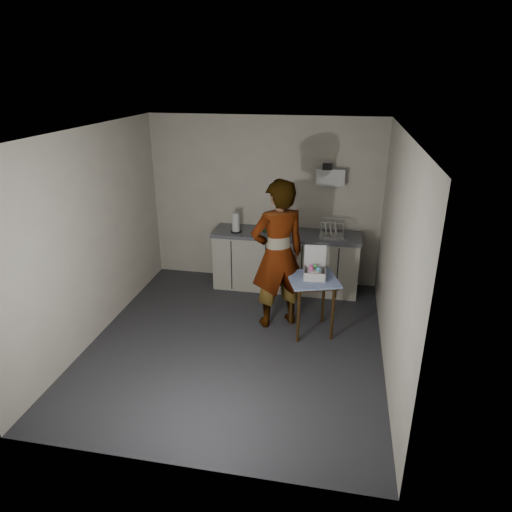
% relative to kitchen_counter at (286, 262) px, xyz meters
% --- Properties ---
extents(ground, '(4.00, 4.00, 0.00)m').
position_rel_kitchen_counter_xyz_m(ground, '(-0.40, -1.70, -0.43)').
color(ground, '#2D2C32').
rests_on(ground, ground).
extents(wall_back, '(3.60, 0.02, 2.60)m').
position_rel_kitchen_counter_xyz_m(wall_back, '(-0.40, 0.29, 0.87)').
color(wall_back, beige).
rests_on(wall_back, ground).
extents(wall_right, '(0.02, 4.00, 2.60)m').
position_rel_kitchen_counter_xyz_m(wall_right, '(1.39, -1.70, 0.87)').
color(wall_right, beige).
rests_on(wall_right, ground).
extents(wall_left, '(0.02, 4.00, 2.60)m').
position_rel_kitchen_counter_xyz_m(wall_left, '(-2.19, -1.70, 0.87)').
color(wall_left, beige).
rests_on(wall_left, ground).
extents(ceiling, '(3.60, 4.00, 0.01)m').
position_rel_kitchen_counter_xyz_m(ceiling, '(-0.40, -1.70, 2.17)').
color(ceiling, white).
rests_on(ceiling, wall_back).
extents(kitchen_counter, '(2.24, 0.62, 0.91)m').
position_rel_kitchen_counter_xyz_m(kitchen_counter, '(0.00, 0.00, 0.00)').
color(kitchen_counter, black).
rests_on(kitchen_counter, ground).
extents(wall_shelf, '(0.42, 0.18, 0.37)m').
position_rel_kitchen_counter_xyz_m(wall_shelf, '(0.60, 0.22, 1.32)').
color(wall_shelf, silver).
rests_on(wall_shelf, ground).
extents(side_table, '(0.75, 0.75, 0.77)m').
position_rel_kitchen_counter_xyz_m(side_table, '(0.50, -1.26, 0.24)').
color(side_table, '#34220B').
rests_on(side_table, ground).
extents(standing_man, '(0.87, 0.78, 1.99)m').
position_rel_kitchen_counter_xyz_m(standing_man, '(0.03, -1.12, 0.57)').
color(standing_man, '#B2A593').
rests_on(standing_man, ground).
extents(soap_bottle, '(0.15, 0.15, 0.30)m').
position_rel_kitchen_counter_xyz_m(soap_bottle, '(-0.04, -0.06, 0.63)').
color(soap_bottle, black).
rests_on(soap_bottle, kitchen_counter).
extents(soda_can, '(0.06, 0.06, 0.11)m').
position_rel_kitchen_counter_xyz_m(soda_can, '(-0.07, 0.04, 0.54)').
color(soda_can, '#B42412').
rests_on(soda_can, kitchen_counter).
extents(dark_bottle, '(0.07, 0.07, 0.24)m').
position_rel_kitchen_counter_xyz_m(dark_bottle, '(-0.32, -0.02, 0.60)').
color(dark_bottle, black).
rests_on(dark_bottle, kitchen_counter).
extents(paper_towel, '(0.17, 0.17, 0.31)m').
position_rel_kitchen_counter_xyz_m(paper_towel, '(-0.76, -0.10, 0.63)').
color(paper_towel, black).
rests_on(paper_towel, kitchen_counter).
extents(dish_rack, '(0.36, 0.27, 0.25)m').
position_rel_kitchen_counter_xyz_m(dish_rack, '(0.67, -0.02, 0.54)').
color(dish_rack, silver).
rests_on(dish_rack, kitchen_counter).
extents(bakery_box, '(0.30, 0.30, 0.38)m').
position_rel_kitchen_counter_xyz_m(bakery_box, '(0.51, -1.21, 0.43)').
color(bakery_box, silver).
rests_on(bakery_box, side_table).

